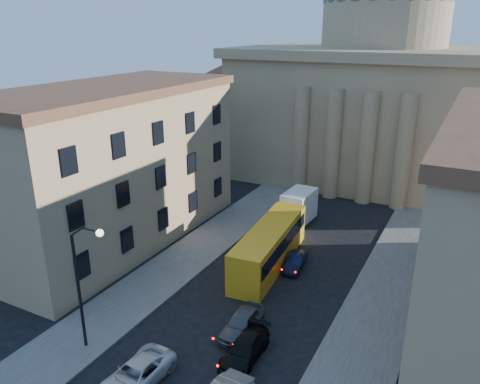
% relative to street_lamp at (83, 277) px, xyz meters
% --- Properties ---
extents(sidewalk_left, '(5.00, 60.00, 0.15)m').
position_rel_street_lamp_xyz_m(sidewalk_left, '(-1.53, 10.00, -5.21)').
color(sidewalk_left, '#4F4C48').
rests_on(sidewalk_left, ground).
extents(sidewalk_right, '(5.00, 60.00, 0.15)m').
position_rel_street_lamp_xyz_m(sidewalk_right, '(15.47, 10.00, -5.21)').
color(sidewalk_right, '#4F4C48').
rests_on(sidewalk_right, ground).
extents(church, '(68.02, 28.76, 36.60)m').
position_rel_street_lamp_xyz_m(church, '(6.97, 47.47, 6.59)').
color(church, '#8D7656').
rests_on(church, ground).
extents(building_left, '(11.60, 26.60, 14.70)m').
position_rel_street_lamp_xyz_m(building_left, '(-10.03, 14.00, 2.14)').
color(building_left, tan).
rests_on(building_left, ground).
extents(street_lamp, '(2.62, 0.44, 8.83)m').
position_rel_street_lamp_xyz_m(street_lamp, '(0.00, 0.00, 0.00)').
color(street_lamp, black).
rests_on(street_lamp, ground).
extents(car_left_mid, '(2.58, 5.26, 1.44)m').
position_rel_street_lamp_xyz_m(car_left_mid, '(4.62, -1.18, -4.57)').
color(car_left_mid, silver).
rests_on(car_left_mid, ground).
extents(car_right_mid, '(2.05, 4.78, 1.37)m').
position_rel_street_lamp_xyz_m(car_right_mid, '(9.12, 3.79, -4.60)').
color(car_right_mid, black).
rests_on(car_right_mid, ground).
extents(car_right_far, '(1.94, 4.58, 1.55)m').
position_rel_street_lamp_xyz_m(car_right_far, '(7.77, 6.01, -4.51)').
color(car_right_far, '#49494E').
rests_on(car_right_far, ground).
extents(car_right_distant, '(1.71, 3.92, 1.25)m').
position_rel_street_lamp_xyz_m(car_right_distant, '(7.77, 16.04, -4.66)').
color(car_right_distant, black).
rests_on(car_right_distant, ground).
extents(city_bus, '(3.84, 12.59, 3.50)m').
position_rel_street_lamp_xyz_m(city_bus, '(5.48, 15.66, -3.41)').
color(city_bus, gold).
rests_on(city_bus, ground).
extents(box_truck, '(2.78, 6.37, 3.43)m').
position_rel_street_lamp_xyz_m(box_truck, '(4.35, 24.77, -3.66)').
color(box_truck, white).
rests_on(box_truck, ground).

